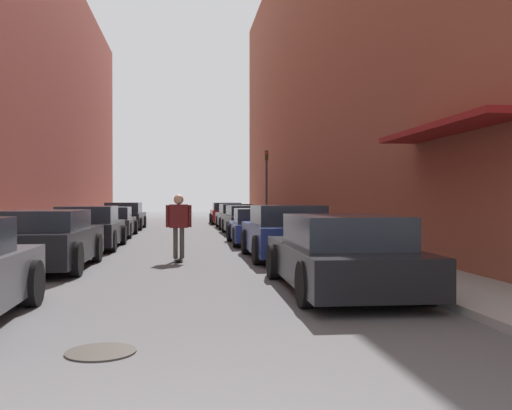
% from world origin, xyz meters
% --- Properties ---
extents(ground, '(99.23, 99.23, 0.00)m').
position_xyz_m(ground, '(0.00, 18.04, 0.00)').
color(ground, '#515154').
extents(curb_strip_left, '(1.80, 45.10, 0.12)m').
position_xyz_m(curb_strip_left, '(-4.74, 22.55, 0.06)').
color(curb_strip_left, gray).
rests_on(curb_strip_left, ground).
extents(curb_strip_right, '(1.80, 45.10, 0.12)m').
position_xyz_m(curb_strip_right, '(4.74, 22.55, 0.06)').
color(curb_strip_right, gray).
rests_on(curb_strip_right, ground).
extents(building_row_right, '(4.90, 45.10, 15.64)m').
position_xyz_m(building_row_right, '(7.64, 22.55, 7.82)').
color(building_row_right, brown).
rests_on(building_row_right, ground).
extents(parked_car_left_1, '(2.00, 4.34, 1.30)m').
position_xyz_m(parked_car_left_1, '(-2.81, 10.26, 0.64)').
color(parked_car_left_1, black).
rests_on(parked_car_left_1, ground).
extents(parked_car_left_2, '(1.96, 4.60, 1.32)m').
position_xyz_m(parked_car_left_2, '(-2.74, 15.63, 0.64)').
color(parked_car_left_2, black).
rests_on(parked_car_left_2, ground).
extents(parked_car_left_3, '(1.99, 4.75, 1.22)m').
position_xyz_m(parked_car_left_3, '(-2.84, 21.38, 0.59)').
color(parked_car_left_3, '#232326').
rests_on(parked_car_left_3, ground).
extents(parked_car_left_4, '(2.00, 4.65, 1.37)m').
position_xyz_m(parked_car_left_4, '(-2.86, 27.13, 0.65)').
color(parked_car_left_4, black).
rests_on(parked_car_left_4, ground).
extents(parked_car_right_0, '(2.00, 4.79, 1.27)m').
position_xyz_m(parked_car_right_0, '(2.81, 6.66, 0.62)').
color(parked_car_right_0, black).
rests_on(parked_car_right_0, ground).
extents(parked_car_right_1, '(1.99, 4.19, 1.38)m').
position_xyz_m(parked_car_right_1, '(2.80, 11.84, 0.67)').
color(parked_car_right_1, navy).
rests_on(parked_car_right_1, ground).
extents(parked_car_right_2, '(2.07, 4.18, 1.22)m').
position_xyz_m(parked_car_right_2, '(2.77, 16.66, 0.59)').
color(parked_car_right_2, navy).
rests_on(parked_car_right_2, ground).
extents(parked_car_right_3, '(1.97, 4.61, 1.26)m').
position_xyz_m(parked_car_right_3, '(2.90, 22.14, 0.61)').
color(parked_car_right_3, '#232326').
rests_on(parked_car_right_3, ground).
extents(parked_car_right_4, '(1.90, 4.40, 1.29)m').
position_xyz_m(parked_car_right_4, '(2.87, 27.37, 0.62)').
color(parked_car_right_4, '#515459').
rests_on(parked_car_right_4, ground).
extents(parked_car_right_5, '(2.02, 3.92, 1.32)m').
position_xyz_m(parked_car_right_5, '(2.80, 32.94, 0.63)').
color(parked_car_right_5, maroon).
rests_on(parked_car_right_5, ground).
extents(skateboarder, '(0.63, 0.78, 1.65)m').
position_xyz_m(skateboarder, '(0.07, 11.56, 1.01)').
color(skateboarder, black).
rests_on(skateboarder, ground).
extents(manhole_cover, '(0.70, 0.70, 0.02)m').
position_xyz_m(manhole_cover, '(-0.62, 3.21, 0.01)').
color(manhole_cover, '#332D28').
rests_on(manhole_cover, ground).
extents(traffic_light, '(0.16, 0.22, 3.77)m').
position_xyz_m(traffic_light, '(4.15, 24.71, 2.43)').
color(traffic_light, '#2D2D2D').
rests_on(traffic_light, curb_strip_right).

